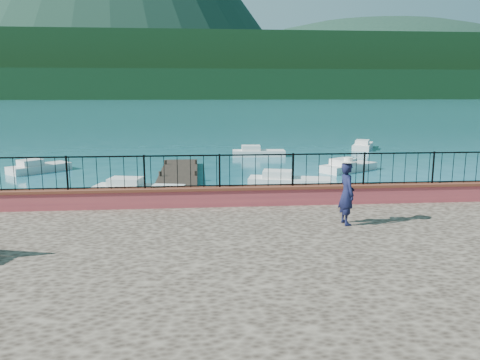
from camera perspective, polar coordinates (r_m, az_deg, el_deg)
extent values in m
plane|color=#19596B|center=(10.98, 0.13, -13.87)|extent=(2000.00, 2000.00, 0.00)
cube|color=#C7484C|center=(14.02, -1.25, -1.98)|extent=(28.00, 0.46, 0.58)
cube|color=black|center=(13.87, -1.26, 1.10)|extent=(27.00, 0.05, 0.95)
cube|color=#2D231C|center=(22.41, -7.80, -0.77)|extent=(2.00, 16.00, 0.30)
cube|color=black|center=(309.98, -5.06, 11.47)|extent=(900.00, 60.00, 18.00)
cube|color=black|center=(370.36, -5.12, 13.35)|extent=(900.00, 120.00, 44.00)
ellipsoid|color=#142D23|center=(611.28, 16.31, 9.84)|extent=(448.00, 384.00, 180.00)
imported|color=#111433|center=(12.26, 12.89, -1.60)|extent=(0.43, 0.62, 1.62)
cylinder|color=white|center=(12.11, 13.06, 2.43)|extent=(0.44, 0.44, 0.12)
cube|color=silver|center=(21.42, -12.27, -0.77)|extent=(4.18, 2.11, 0.80)
cube|color=silver|center=(23.01, 6.05, 0.20)|extent=(4.16, 2.17, 0.80)
cube|color=silver|center=(28.09, 13.13, 1.88)|extent=(3.77, 3.06, 0.80)
cube|color=silver|center=(29.46, -23.27, 1.69)|extent=(3.31, 3.32, 0.80)
cube|color=silver|center=(33.79, 2.30, 3.60)|extent=(3.82, 1.53, 0.80)
cube|color=silver|center=(39.46, 14.76, 4.28)|extent=(2.83, 4.05, 0.80)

